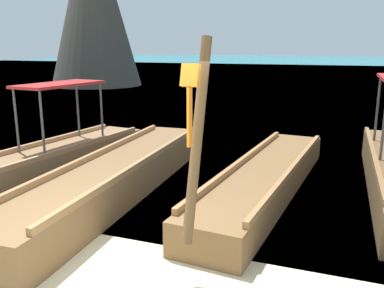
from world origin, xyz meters
The scene contains 5 objects.
ground centered at (0.00, 0.00, 0.00)m, with size 120.00×120.00×0.00m, color beige.
sea_water centered at (0.00, 61.07, 0.00)m, with size 120.00×120.00×0.00m, color #147A89.
longtail_boat_turquoise_ribbon centered at (-3.49, 3.10, 0.31)m, with size 1.74×6.62×2.33m.
longtail_boat_yellow_ribbon centered at (-1.31, 2.61, 0.33)m, with size 1.44×7.14×2.93m.
longtail_boat_orange_ribbon centered at (1.24, 3.62, 0.27)m, with size 1.56×6.40×2.78m.
Camera 1 is at (2.49, -3.64, 2.66)m, focal length 38.51 mm.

